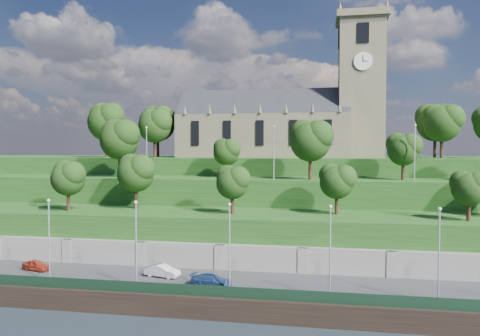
% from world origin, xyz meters
% --- Properties ---
extents(ground, '(320.00, 320.00, 0.00)m').
position_xyz_m(ground, '(0.00, 0.00, 0.00)').
color(ground, black).
rests_on(ground, ground).
extents(promenade, '(160.00, 12.00, 2.00)m').
position_xyz_m(promenade, '(0.00, 6.00, 1.00)').
color(promenade, '#2D2D30').
rests_on(promenade, ground).
extents(quay_wall, '(160.00, 0.50, 2.20)m').
position_xyz_m(quay_wall, '(0.00, -0.05, 1.10)').
color(quay_wall, black).
rests_on(quay_wall, ground).
extents(fence, '(160.00, 0.10, 1.20)m').
position_xyz_m(fence, '(0.00, 0.60, 2.60)').
color(fence, black).
rests_on(fence, promenade).
extents(retaining_wall, '(160.00, 2.10, 5.00)m').
position_xyz_m(retaining_wall, '(0.00, 11.97, 2.50)').
color(retaining_wall, slate).
rests_on(retaining_wall, ground).
extents(embankment_lower, '(160.00, 12.00, 8.00)m').
position_xyz_m(embankment_lower, '(0.00, 18.00, 4.00)').
color(embankment_lower, '#1A4115').
rests_on(embankment_lower, ground).
extents(embankment_upper, '(160.00, 10.00, 12.00)m').
position_xyz_m(embankment_upper, '(0.00, 29.00, 6.00)').
color(embankment_upper, '#1A4115').
rests_on(embankment_upper, ground).
extents(hilltop, '(160.00, 32.00, 15.00)m').
position_xyz_m(hilltop, '(0.00, 50.00, 7.50)').
color(hilltop, '#1A4115').
rests_on(hilltop, ground).
extents(church, '(38.60, 12.35, 27.60)m').
position_xyz_m(church, '(0.79, 45.98, 22.52)').
color(church, brown).
rests_on(church, hilltop).
extents(trees_lower, '(62.38, 9.01, 7.92)m').
position_xyz_m(trees_lower, '(-1.31, 18.28, 12.75)').
color(trees_lower, black).
rests_on(trees_lower, embankment_lower).
extents(trees_upper, '(63.43, 8.13, 9.52)m').
position_xyz_m(trees_upper, '(-0.68, 27.90, 17.70)').
color(trees_upper, black).
rests_on(trees_upper, embankment_upper).
extents(trees_hilltop, '(77.89, 16.47, 10.68)m').
position_xyz_m(trees_hilltop, '(-2.00, 44.66, 21.77)').
color(trees_hilltop, black).
rests_on(trees_hilltop, hilltop).
extents(lamp_posts_promenade, '(60.36, 0.36, 9.16)m').
position_xyz_m(lamp_posts_promenade, '(-2.00, 2.50, 7.21)').
color(lamp_posts_promenade, '#B2B2B7').
rests_on(lamp_posts_promenade, promenade).
extents(lamp_posts_upper, '(40.36, 0.36, 8.10)m').
position_xyz_m(lamp_posts_upper, '(0.00, 26.00, 16.66)').
color(lamp_posts_upper, '#B2B2B7').
rests_on(lamp_posts_upper, embankment_upper).
extents(car_left, '(3.92, 2.34, 1.25)m').
position_xyz_m(car_left, '(-26.56, 6.95, 2.62)').
color(car_left, maroon).
rests_on(car_left, promenade).
extents(car_middle, '(4.42, 2.38, 1.38)m').
position_xyz_m(car_middle, '(-10.67, 6.85, 2.69)').
color(car_middle, '#AEACB1').
rests_on(car_middle, promenade).
extents(car_right, '(4.64, 2.39, 1.29)m').
position_xyz_m(car_right, '(-4.29, 4.19, 2.64)').
color(car_right, navy).
rests_on(car_right, promenade).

